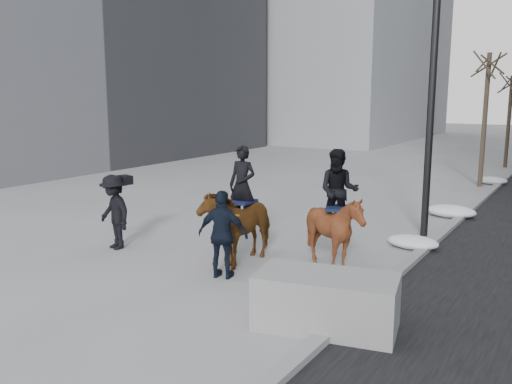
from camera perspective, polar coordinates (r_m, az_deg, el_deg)
The scene contains 11 objects.
ground at distance 11.13m, azimuth -3.34°, elevation -8.57°, with size 120.00×120.00×0.00m, color gray.
curb at distance 19.14m, azimuth 22.22°, elevation -1.09°, with size 0.25×90.00×0.12m, color gray.
planter at distance 8.62m, azimuth 7.40°, elevation -11.36°, with size 2.15×1.08×0.86m, color gray.
tree_near at distance 22.73m, azimuth 22.98°, elevation 7.63°, with size 1.20×1.20×5.68m, color #35261F, non-canonical shape.
tree_far at distance 29.24m, azimuth 25.10°, elevation 7.17°, with size 1.20×1.20×4.93m, color #3A2F22, non-canonical shape.
mounted_left at distance 11.73m, azimuth -1.79°, elevation -2.81°, with size 0.95×1.97×2.51m.
mounted_right at distance 11.17m, azimuth 8.37°, elevation -3.22°, with size 1.72×1.82×2.50m.
feeder at distance 10.65m, azimuth -3.50°, elevation -4.50°, with size 1.10×0.98×1.75m.
camera_crew at distance 13.05m, azimuth -14.68°, elevation -2.01°, with size 1.27×0.95×1.75m.
lamppost at distance 14.16m, azimuth 18.28°, elevation 15.49°, with size 0.25×1.04×9.09m.
snow_piles at distance 16.22m, azimuth 19.25°, elevation -2.49°, with size 1.41×16.23×0.36m.
Camera 1 is at (6.15, -8.54, 3.61)m, focal length 38.00 mm.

